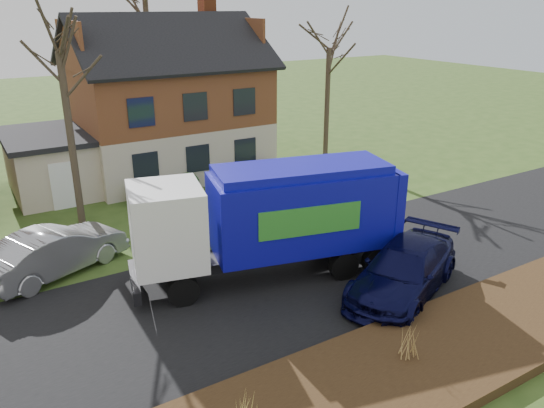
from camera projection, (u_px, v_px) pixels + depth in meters
ground at (273, 287)px, 16.97m from camera, size 120.00×120.00×0.00m
road at (273, 287)px, 16.97m from camera, size 80.00×7.00×0.02m
mulch_verge at (389, 376)px, 12.68m from camera, size 80.00×3.50×0.30m
main_house at (157, 96)px, 27.37m from camera, size 12.95×8.95×9.26m
garbage_truck at (274, 215)px, 16.99m from camera, size 9.01×4.27×3.73m
silver_sedan at (56, 251)px, 17.65m from camera, size 5.06×3.38×1.58m
navy_wagon at (404, 270)px, 16.41m from camera, size 5.74×4.20×1.55m
tree_front_west at (55, 23)px, 19.05m from camera, size 3.20×3.20×9.51m
tree_front_east at (330, 28)px, 28.68m from camera, size 3.21×3.21×8.93m
grass_clump_mid at (410, 342)px, 12.93m from camera, size 0.33×0.27×0.92m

